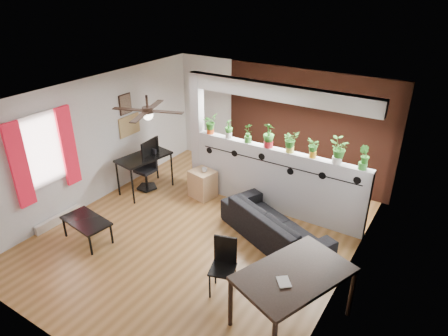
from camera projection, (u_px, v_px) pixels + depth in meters
room_shell at (199, 171)px, 6.90m from camera, size 6.30×7.10×2.90m
partition_wall at (277, 181)px, 7.93m from camera, size 3.60×0.18×1.35m
ceiling_header at (282, 93)px, 7.15m from camera, size 3.60×0.18×0.30m
pier_column at (198, 133)px, 8.57m from camera, size 0.22×0.20×2.60m
brick_panel at (307, 129)px, 8.77m from camera, size 3.90×0.05×2.60m
vine_decal at (276, 164)px, 7.68m from camera, size 3.31×0.01×0.30m
window_assembly at (43, 152)px, 7.13m from camera, size 0.09×1.30×1.55m
baseboard_heater at (59, 219)px, 7.74m from camera, size 0.08×1.00×0.18m
corkboard at (129, 125)px, 8.84m from camera, size 0.03×0.60×0.45m
framed_art at (125, 104)px, 8.58m from camera, size 0.03×0.34×0.44m
ceiling_fan at (148, 112)px, 6.61m from camera, size 1.19×1.19×0.43m
potted_plant_0 at (210, 123)px, 8.29m from camera, size 0.20×0.24×0.43m
potted_plant_1 at (229, 128)px, 8.08m from camera, size 0.22×0.24×0.39m
potted_plant_2 at (248, 132)px, 7.87m from camera, size 0.25×0.26×0.40m
potted_plant_3 at (269, 135)px, 7.63m from camera, size 0.26×0.21×0.49m
potted_plant_4 at (290, 141)px, 7.43m from camera, size 0.27×0.28×0.43m
potted_plant_5 at (313, 147)px, 7.22m from camera, size 0.23×0.24×0.38m
potted_plant_6 at (338, 150)px, 6.98m from camera, size 0.27×0.22×0.47m
potted_plant_7 at (364, 157)px, 6.78m from camera, size 0.25×0.22×0.42m
sofa at (274, 225)px, 7.17m from camera, size 2.26×1.59×0.62m
cube_shelf at (203, 184)px, 8.59m from camera, size 0.57×0.53×0.61m
cup at (204, 170)px, 8.41m from camera, size 0.12×0.12×0.09m
computer_desk at (144, 159)px, 8.63m from camera, size 0.79×1.24×0.84m
monitor at (148, 150)px, 8.67m from camera, size 0.33×0.08×0.18m
office_chair at (148, 171)px, 8.88m from camera, size 0.48×0.48×0.93m
dining_table at (294, 278)px, 5.29m from camera, size 1.43×1.78×0.84m
book at (278, 283)px, 5.07m from camera, size 0.26×0.26×0.02m
folding_chair at (224, 260)px, 5.94m from camera, size 0.47×0.47×0.92m
coffee_table at (86, 222)px, 7.14m from camera, size 0.98×0.63×0.43m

